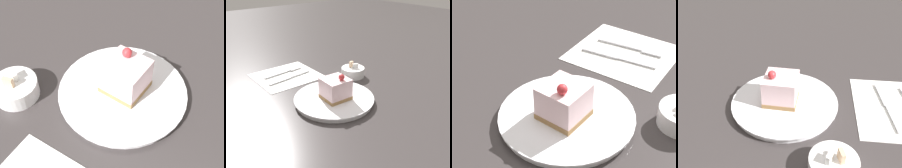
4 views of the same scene
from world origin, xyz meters
TOP-DOWN VIEW (x-y plane):
  - ground_plane at (0.00, 0.00)m, footprint 4.00×4.00m
  - plate at (-0.03, 0.01)m, footprint 0.26×0.26m
  - cake_slice at (-0.02, 0.01)m, footprint 0.08×0.08m
  - sugar_bowl at (-0.14, 0.19)m, footprint 0.09×0.09m

SIDE VIEW (x-z plane):
  - ground_plane at x=0.00m, z-range 0.00..0.00m
  - plate at x=-0.03m, z-range 0.00..0.02m
  - sugar_bowl at x=-0.14m, z-range -0.01..0.05m
  - cake_slice at x=-0.02m, z-range 0.01..0.09m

